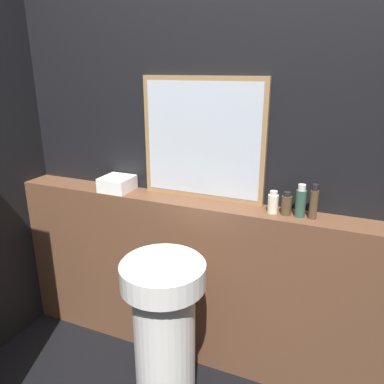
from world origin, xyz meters
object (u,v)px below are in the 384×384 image
(mirror, at_px, (203,140))
(body_wash_bottle, at_px, (314,203))
(pedestal_sink, at_px, (165,332))
(shampoo_bottle, at_px, (273,203))
(towel_stack, at_px, (117,184))
(lotion_bottle, at_px, (301,202))
(conditioner_bottle, at_px, (286,204))

(mirror, distance_m, body_wash_bottle, 0.65)
(pedestal_sink, height_order, shampoo_bottle, shampoo_bottle)
(towel_stack, height_order, lotion_bottle, lotion_bottle)
(towel_stack, xyz_separation_m, conditioner_bottle, (0.97, -0.00, 0.01))
(pedestal_sink, height_order, conditioner_bottle, conditioner_bottle)
(mirror, relative_size, shampoo_bottle, 6.04)
(towel_stack, distance_m, conditioner_bottle, 0.97)
(pedestal_sink, bearing_deg, towel_stack, 140.07)
(shampoo_bottle, relative_size, conditioner_bottle, 0.97)
(conditioner_bottle, distance_m, body_wash_bottle, 0.13)
(mirror, height_order, shampoo_bottle, mirror)
(shampoo_bottle, bearing_deg, lotion_bottle, 0.00)
(towel_stack, bearing_deg, lotion_bottle, 0.00)
(pedestal_sink, height_order, towel_stack, towel_stack)
(mirror, distance_m, lotion_bottle, 0.59)
(shampoo_bottle, distance_m, body_wash_bottle, 0.19)
(towel_stack, xyz_separation_m, body_wash_bottle, (1.10, 0.00, 0.04))
(pedestal_sink, distance_m, mirror, 0.98)
(shampoo_bottle, bearing_deg, pedestal_sink, -132.41)
(towel_stack, distance_m, lotion_bottle, 1.04)
(conditioner_bottle, bearing_deg, pedestal_sink, -136.80)
(shampoo_bottle, height_order, body_wash_bottle, body_wash_bottle)
(conditioner_bottle, bearing_deg, lotion_bottle, 0.00)
(mirror, bearing_deg, lotion_bottle, -8.01)
(lotion_bottle, height_order, body_wash_bottle, body_wash_bottle)
(conditioner_bottle, height_order, body_wash_bottle, body_wash_bottle)
(shampoo_bottle, bearing_deg, towel_stack, 180.00)
(pedestal_sink, bearing_deg, shampoo_bottle, 47.59)
(pedestal_sink, height_order, mirror, mirror)
(shampoo_bottle, xyz_separation_m, body_wash_bottle, (0.19, 0.00, 0.03))
(mirror, relative_size, body_wash_bottle, 4.00)
(shampoo_bottle, distance_m, conditioner_bottle, 0.07)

